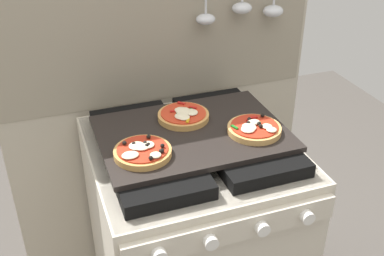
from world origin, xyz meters
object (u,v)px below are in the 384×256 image
Objects in this scene: pizza_left at (143,151)px; pizza_center at (184,115)px; stove at (192,248)px; baking_tray at (192,133)px; pizza_right at (254,129)px.

pizza_left is 0.23m from pizza_center.
pizza_left is 1.00× the size of pizza_center.
baking_tray is at bearing 90.00° from stove.
stove is at bearing 158.40° from pizza_right.
pizza_right is at bearing 1.52° from pizza_left.
pizza_center is at bearing 90.10° from stove.
pizza_right is (0.17, -0.07, 0.02)m from baking_tray.
baking_tray is 0.18m from pizza_right.
baking_tray is at bearing -89.90° from pizza_center.
baking_tray is at bearing 24.59° from pizza_left.
pizza_center is at bearing 90.10° from baking_tray.
pizza_left and pizza_right have the same top height.
pizza_center is at bearing 139.37° from pizza_right.
pizza_right reaches higher than baking_tray.
baking_tray is 3.46× the size of pizza_left.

